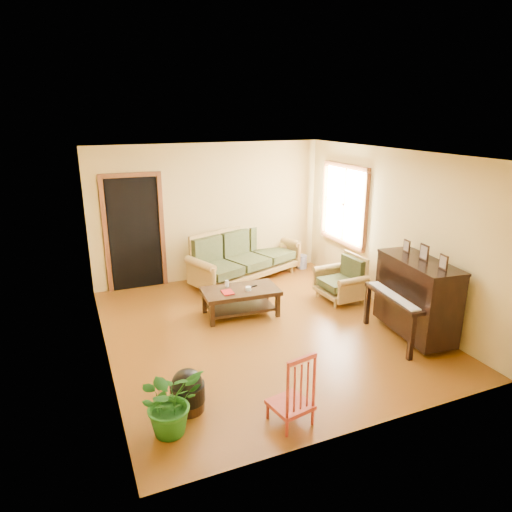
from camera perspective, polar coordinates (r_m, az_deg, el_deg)
name	(u,v)px	position (r m, az deg, el deg)	size (l,w,h in m)	color
floor	(263,329)	(6.99, 0.88, -9.06)	(5.00, 5.00, 0.00)	#582E0B
doorway	(135,234)	(8.53, -14.95, 2.65)	(1.08, 0.16, 2.05)	black
window	(344,205)	(8.63, 10.98, 6.33)	(0.12, 1.36, 1.46)	white
sofa	(246,255)	(8.80, -1.25, 0.07)	(2.29, 0.96, 0.98)	olive
coffee_table	(241,302)	(7.36, -1.93, -5.76)	(1.20, 0.66, 0.44)	black
armchair	(340,278)	(8.00, 10.45, -2.76)	(0.75, 0.79, 0.79)	olive
piano	(416,299)	(6.92, 19.38, -5.12)	(0.78, 1.32, 1.17)	black
footstool	(188,395)	(5.26, -8.53, -16.80)	(0.38, 0.38, 0.36)	black
red_chair	(291,387)	(4.91, 4.35, -16.00)	(0.39, 0.43, 0.84)	maroon
leaning_frame	(290,255)	(9.55, 4.30, 0.15)	(0.43, 0.09, 0.57)	#B3973B
ceramic_crock	(302,262)	(9.59, 5.73, -0.70)	(0.22, 0.22, 0.28)	#3646A3
potted_plant	(170,401)	(4.88, -10.69, -17.39)	(0.65, 0.56, 0.72)	#1C5C1A
book	(222,293)	(7.11, -4.23, -4.66)	(0.17, 0.23, 0.02)	maroon
candle	(227,284)	(7.37, -3.65, -3.46)	(0.06, 0.06, 0.11)	silver
glass_jar	(248,289)	(7.22, -0.97, -4.09)	(0.09, 0.09, 0.06)	white
remote	(253,286)	(7.38, -0.40, -3.80)	(0.15, 0.04, 0.01)	black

